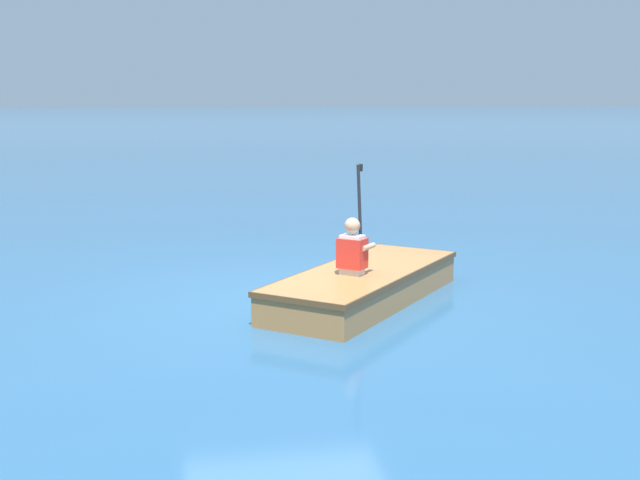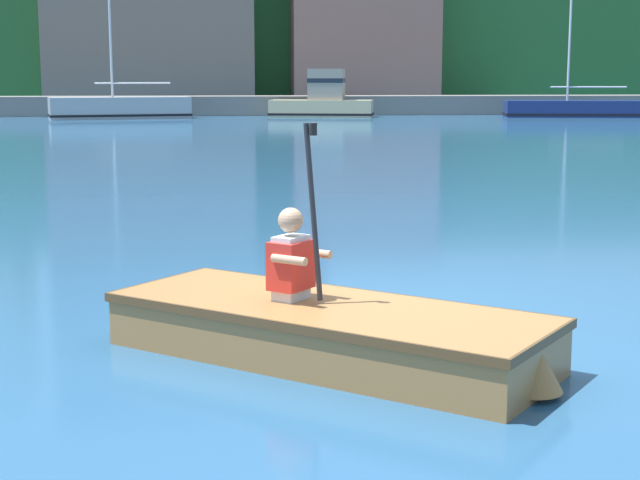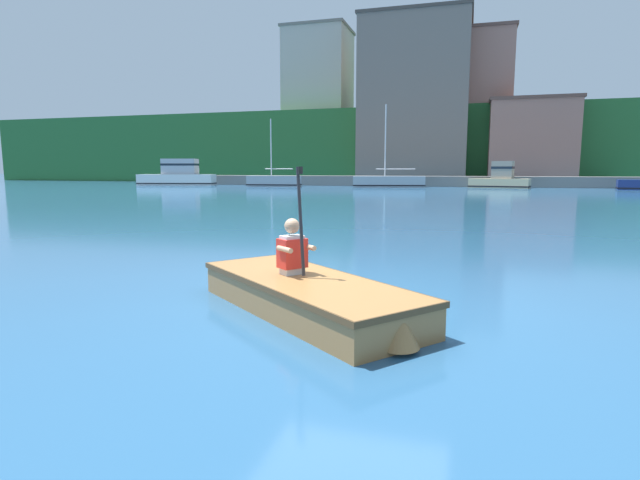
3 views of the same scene
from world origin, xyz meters
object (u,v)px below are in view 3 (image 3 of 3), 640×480
object	(u,v)px
moored_boat_dock_west_inner	(178,175)
moored_boat_dock_east_end	(274,181)
moored_boat_dock_east_inner	(388,182)
moored_boat_dock_center_near	(500,179)
person_paddler	(293,249)
rowboat_foreground	(309,294)

from	to	relation	value
moored_boat_dock_west_inner	moored_boat_dock_east_end	world-z (taller)	moored_boat_dock_east_end
moored_boat_dock_east_inner	moored_boat_dock_east_end	xyz separation A→B (m)	(-9.85, -1.47, 0.01)
moored_boat_dock_center_near	moored_boat_dock_east_end	size ratio (longest dim) A/B	0.84
moored_boat_dock_east_inner	moored_boat_dock_east_end	world-z (taller)	moored_boat_dock_east_inner
moored_boat_dock_east_inner	person_paddler	bearing A→B (deg)	-82.83
moored_boat_dock_east_end	rowboat_foreground	world-z (taller)	moored_boat_dock_east_end
moored_boat_dock_west_inner	moored_boat_dock_center_near	distance (m)	29.17
moored_boat_dock_east_inner	person_paddler	xyz separation A→B (m)	(4.71, -37.43, 0.19)
moored_boat_dock_west_inner	rowboat_foreground	bearing A→B (deg)	-56.06
moored_boat_dock_east_inner	moored_boat_dock_east_end	bearing A→B (deg)	-171.51
moored_boat_dock_east_inner	person_paddler	size ratio (longest dim) A/B	5.79
rowboat_foreground	person_paddler	size ratio (longest dim) A/B	2.53
moored_boat_dock_center_near	rowboat_foreground	distance (m)	38.65
moored_boat_dock_west_inner	rowboat_foreground	size ratio (longest dim) A/B	2.48
moored_boat_dock_center_near	moored_boat_dock_east_inner	distance (m)	9.08
moored_boat_dock_east_end	rowboat_foreground	xyz separation A→B (m)	(14.81, -36.16, -0.26)
moored_boat_dock_west_inner	moored_boat_dock_east_inner	world-z (taller)	moored_boat_dock_east_inner
rowboat_foreground	person_paddler	world-z (taller)	person_paddler
moored_boat_dock_east_end	person_paddler	xyz separation A→B (m)	(14.55, -35.96, 0.18)
moored_boat_dock_west_inner	moored_boat_dock_center_near	bearing A→B (deg)	2.33
moored_boat_dock_center_near	moored_boat_dock_east_end	distance (m)	19.03
moored_boat_dock_center_near	moored_boat_dock_east_inner	world-z (taller)	moored_boat_dock_east_inner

